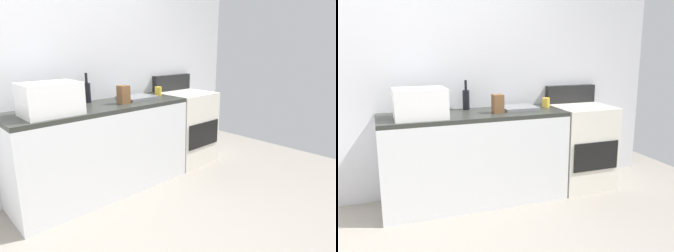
% 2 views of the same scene
% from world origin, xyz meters
% --- Properties ---
extents(wall_back, '(5.00, 0.10, 2.60)m').
position_xyz_m(wall_back, '(0.00, 1.55, 1.30)').
color(wall_back, silver).
rests_on(wall_back, ground_plane).
extents(kitchen_counter, '(1.80, 0.60, 0.90)m').
position_xyz_m(kitchen_counter, '(0.30, 1.20, 0.45)').
color(kitchen_counter, silver).
rests_on(kitchen_counter, ground_plane).
extents(stove_oven, '(0.60, 0.61, 1.10)m').
position_xyz_m(stove_oven, '(1.52, 1.21, 0.47)').
color(stove_oven, silver).
rests_on(stove_oven, ground_plane).
extents(microwave, '(0.46, 0.34, 0.27)m').
position_xyz_m(microwave, '(-0.21, 1.11, 1.04)').
color(microwave, white).
rests_on(microwave, kitchen_counter).
extents(sink_basin, '(0.36, 0.32, 0.03)m').
position_xyz_m(sink_basin, '(0.79, 1.25, 0.92)').
color(sink_basin, slate).
rests_on(sink_basin, kitchen_counter).
extents(wine_bottle, '(0.07, 0.07, 0.30)m').
position_xyz_m(wine_bottle, '(0.28, 1.41, 1.01)').
color(wine_bottle, black).
rests_on(wine_bottle, kitchen_counter).
extents(coffee_mug, '(0.08, 0.08, 0.10)m').
position_xyz_m(coffee_mug, '(1.12, 1.27, 0.95)').
color(coffee_mug, gold).
rests_on(coffee_mug, kitchen_counter).
extents(knife_block, '(0.10, 0.10, 0.18)m').
position_xyz_m(knife_block, '(0.53, 1.13, 0.99)').
color(knife_block, brown).
rests_on(knife_block, kitchen_counter).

